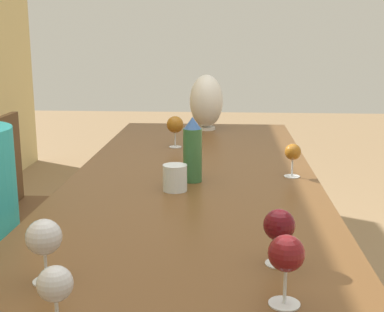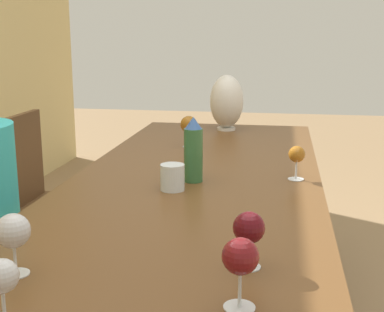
{
  "view_description": "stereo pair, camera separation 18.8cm",
  "coord_description": "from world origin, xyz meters",
  "px_view_note": "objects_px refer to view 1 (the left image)",
  "views": [
    {
      "loc": [
        -1.68,
        -0.12,
        1.27
      ],
      "look_at": [
        0.14,
        0.0,
        0.84
      ],
      "focal_mm": 50.0,
      "sensor_mm": 36.0,
      "label": 1
    },
    {
      "loc": [
        -1.66,
        -0.31,
        1.27
      ],
      "look_at": [
        0.14,
        0.0,
        0.84
      ],
      "focal_mm": 50.0,
      "sensor_mm": 36.0,
      "label": 2
    }
  ],
  "objects_px": {
    "wine_glass_3": "(293,153)",
    "wine_glass_7": "(286,255)",
    "water_tumbler": "(175,178)",
    "water_bottle": "(193,150)",
    "wine_glass_1": "(55,287)",
    "wine_glass_2": "(44,238)",
    "chair_far": "(33,204)",
    "wine_glass_6": "(175,125)",
    "vase": "(206,101)",
    "wine_glass_0": "(279,226)"
  },
  "relations": [
    {
      "from": "water_tumbler",
      "to": "wine_glass_3",
      "type": "bearing_deg",
      "value": -63.83
    },
    {
      "from": "water_bottle",
      "to": "water_tumbler",
      "type": "distance_m",
      "value": 0.15
    },
    {
      "from": "water_tumbler",
      "to": "wine_glass_7",
      "type": "bearing_deg",
      "value": -159.2
    },
    {
      "from": "wine_glass_1",
      "to": "wine_glass_0",
      "type": "bearing_deg",
      "value": -49.76
    },
    {
      "from": "wine_glass_0",
      "to": "wine_glass_1",
      "type": "relative_size",
      "value": 0.95
    },
    {
      "from": "wine_glass_6",
      "to": "vase",
      "type": "bearing_deg",
      "value": -14.74
    },
    {
      "from": "water_bottle",
      "to": "wine_glass_6",
      "type": "xyz_separation_m",
      "value": [
        0.58,
        0.12,
        -0.01
      ]
    },
    {
      "from": "wine_glass_2",
      "to": "wine_glass_1",
      "type": "bearing_deg",
      "value": -156.67
    },
    {
      "from": "wine_glass_6",
      "to": "wine_glass_7",
      "type": "xyz_separation_m",
      "value": [
        -1.47,
        -0.36,
        -0.0
      ]
    },
    {
      "from": "chair_far",
      "to": "wine_glass_6",
      "type": "bearing_deg",
      "value": -80.27
    },
    {
      "from": "water_tumbler",
      "to": "wine_glass_2",
      "type": "relative_size",
      "value": 0.64
    },
    {
      "from": "wine_glass_1",
      "to": "chair_far",
      "type": "distance_m",
      "value": 1.67
    },
    {
      "from": "wine_glass_1",
      "to": "water_bottle",
      "type": "bearing_deg",
      "value": -9.17
    },
    {
      "from": "water_tumbler",
      "to": "wine_glass_1",
      "type": "distance_m",
      "value": 0.93
    },
    {
      "from": "wine_glass_0",
      "to": "wine_glass_7",
      "type": "relative_size",
      "value": 0.92
    },
    {
      "from": "wine_glass_1",
      "to": "wine_glass_2",
      "type": "xyz_separation_m",
      "value": [
        0.22,
        0.1,
        -0.0
      ]
    },
    {
      "from": "water_tumbler",
      "to": "wine_glass_1",
      "type": "height_order",
      "value": "wine_glass_1"
    },
    {
      "from": "wine_glass_6",
      "to": "wine_glass_0",
      "type": "bearing_deg",
      "value": -164.2
    },
    {
      "from": "wine_glass_7",
      "to": "wine_glass_1",
      "type": "bearing_deg",
      "value": 111.25
    },
    {
      "from": "wine_glass_3",
      "to": "chair_far",
      "type": "distance_m",
      "value": 1.26
    },
    {
      "from": "wine_glass_1",
      "to": "wine_glass_2",
      "type": "height_order",
      "value": "same"
    },
    {
      "from": "wine_glass_1",
      "to": "wine_glass_7",
      "type": "distance_m",
      "value": 0.43
    },
    {
      "from": "wine_glass_6",
      "to": "chair_far",
      "type": "xyz_separation_m",
      "value": [
        -0.11,
        0.66,
        -0.36
      ]
    },
    {
      "from": "wine_glass_3",
      "to": "wine_glass_1",
      "type": "bearing_deg",
      "value": 154.75
    },
    {
      "from": "wine_glass_2",
      "to": "wine_glass_7",
      "type": "relative_size",
      "value": 0.98
    },
    {
      "from": "wine_glass_1",
      "to": "wine_glass_7",
      "type": "bearing_deg",
      "value": -68.75
    },
    {
      "from": "vase",
      "to": "wine_glass_0",
      "type": "height_order",
      "value": "vase"
    },
    {
      "from": "wine_glass_3",
      "to": "chair_far",
      "type": "relative_size",
      "value": 0.14
    },
    {
      "from": "wine_glass_1",
      "to": "wine_glass_7",
      "type": "xyz_separation_m",
      "value": [
        0.16,
        -0.4,
        0.0
      ]
    },
    {
      "from": "wine_glass_0",
      "to": "wine_glass_7",
      "type": "distance_m",
      "value": 0.19
    },
    {
      "from": "wine_glass_3",
      "to": "vase",
      "type": "bearing_deg",
      "value": 20.15
    },
    {
      "from": "wine_glass_7",
      "to": "chair_far",
      "type": "height_order",
      "value": "chair_far"
    },
    {
      "from": "water_tumbler",
      "to": "water_bottle",
      "type": "bearing_deg",
      "value": -24.27
    },
    {
      "from": "wine_glass_3",
      "to": "wine_glass_7",
      "type": "distance_m",
      "value": 0.98
    },
    {
      "from": "wine_glass_1",
      "to": "wine_glass_2",
      "type": "relative_size",
      "value": 1.0
    },
    {
      "from": "water_bottle",
      "to": "wine_glass_6",
      "type": "relative_size",
      "value": 1.6
    },
    {
      "from": "wine_glass_0",
      "to": "wine_glass_1",
      "type": "height_order",
      "value": "wine_glass_1"
    },
    {
      "from": "wine_glass_0",
      "to": "wine_glass_1",
      "type": "xyz_separation_m",
      "value": [
        -0.35,
        0.41,
        0.01
      ]
    },
    {
      "from": "wine_glass_1",
      "to": "wine_glass_2",
      "type": "bearing_deg",
      "value": 23.33
    },
    {
      "from": "wine_glass_1",
      "to": "wine_glass_3",
      "type": "distance_m",
      "value": 1.25
    },
    {
      "from": "water_bottle",
      "to": "wine_glass_1",
      "type": "relative_size",
      "value": 1.67
    },
    {
      "from": "wine_glass_7",
      "to": "chair_far",
      "type": "bearing_deg",
      "value": 36.95
    },
    {
      "from": "wine_glass_2",
      "to": "chair_far",
      "type": "height_order",
      "value": "chair_far"
    },
    {
      "from": "water_tumbler",
      "to": "vase",
      "type": "relative_size",
      "value": 0.3
    },
    {
      "from": "wine_glass_3",
      "to": "wine_glass_2",
      "type": "bearing_deg",
      "value": 145.22
    },
    {
      "from": "water_tumbler",
      "to": "chair_far",
      "type": "distance_m",
      "value": 0.98
    },
    {
      "from": "wine_glass_0",
      "to": "wine_glass_6",
      "type": "height_order",
      "value": "wine_glass_6"
    },
    {
      "from": "water_bottle",
      "to": "wine_glass_7",
      "type": "distance_m",
      "value": 0.92
    },
    {
      "from": "wine_glass_6",
      "to": "wine_glass_7",
      "type": "relative_size",
      "value": 1.02
    },
    {
      "from": "water_tumbler",
      "to": "wine_glass_3",
      "type": "height_order",
      "value": "wine_glass_3"
    }
  ]
}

